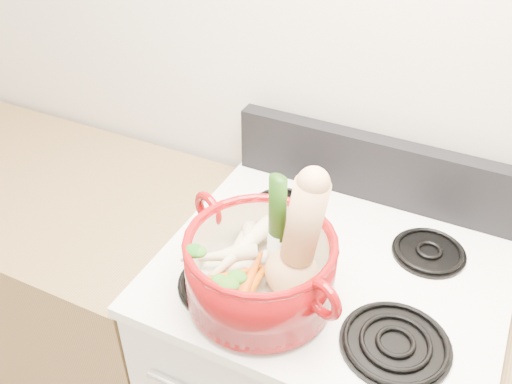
% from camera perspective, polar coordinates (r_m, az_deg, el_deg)
% --- Properties ---
extents(wall_back, '(3.50, 0.02, 2.60)m').
position_cam_1_polar(wall_back, '(1.44, 13.71, 11.90)').
color(wall_back, beige).
rests_on(wall_back, floor).
extents(cooktop, '(0.78, 0.67, 0.03)m').
position_cam_1_polar(cooktop, '(1.36, 7.63, -7.81)').
color(cooktop, white).
rests_on(cooktop, stove_body).
extents(control_backsplash, '(0.76, 0.05, 0.18)m').
position_cam_1_polar(control_backsplash, '(1.52, 11.83, 2.30)').
color(control_backsplash, black).
rests_on(control_backsplash, cooktop).
extents(counter_left, '(1.36, 0.65, 0.90)m').
position_cam_1_polar(counter_left, '(2.17, -21.35, -7.69)').
color(counter_left, olive).
rests_on(counter_left, floor).
extents(burner_front_left, '(0.22, 0.22, 0.02)m').
position_cam_1_polar(burner_front_left, '(1.29, -2.83, -8.98)').
color(burner_front_left, black).
rests_on(burner_front_left, cooktop).
extents(burner_front_right, '(0.22, 0.22, 0.02)m').
position_cam_1_polar(burner_front_right, '(1.21, 13.77, -14.46)').
color(burner_front_right, black).
rests_on(burner_front_right, cooktop).
extents(burner_back_left, '(0.17, 0.17, 0.02)m').
position_cam_1_polar(burner_back_left, '(1.49, 2.69, -1.53)').
color(burner_back_left, black).
rests_on(burner_back_left, cooktop).
extents(burner_back_right, '(0.17, 0.17, 0.02)m').
position_cam_1_polar(burner_back_right, '(1.42, 16.91, -5.67)').
color(burner_back_right, black).
rests_on(burner_back_right, cooktop).
extents(dutch_oven, '(0.41, 0.41, 0.15)m').
position_cam_1_polar(dutch_oven, '(1.19, 0.43, -7.68)').
color(dutch_oven, maroon).
rests_on(dutch_oven, burner_front_left).
extents(pot_handle_left, '(0.09, 0.05, 0.09)m').
position_cam_1_polar(pot_handle_left, '(1.26, -4.81, -1.71)').
color(pot_handle_left, maroon).
rests_on(pot_handle_left, dutch_oven).
extents(pot_handle_right, '(0.09, 0.05, 0.09)m').
position_cam_1_polar(pot_handle_right, '(1.07, 6.75, -10.62)').
color(pot_handle_right, maroon).
rests_on(pot_handle_right, dutch_oven).
extents(squash, '(0.17, 0.13, 0.30)m').
position_cam_1_polar(squash, '(1.12, 3.76, -4.57)').
color(squash, tan).
rests_on(squash, dutch_oven).
extents(leek, '(0.06, 0.06, 0.27)m').
position_cam_1_polar(leek, '(1.15, 2.12, -3.67)').
color(leek, beige).
rests_on(leek, dutch_oven).
extents(ginger, '(0.09, 0.08, 0.04)m').
position_cam_1_polar(ginger, '(1.25, 2.72, -6.94)').
color(ginger, tan).
rests_on(ginger, dutch_oven).
extents(parsnip_0, '(0.04, 0.20, 0.05)m').
position_cam_1_polar(parsnip_0, '(1.24, -2.66, -6.99)').
color(parsnip_0, beige).
rests_on(parsnip_0, dutch_oven).
extents(parsnip_1, '(0.16, 0.15, 0.05)m').
position_cam_1_polar(parsnip_1, '(1.23, -1.87, -7.40)').
color(parsnip_1, beige).
rests_on(parsnip_1, dutch_oven).
extents(parsnip_2, '(0.14, 0.21, 0.07)m').
position_cam_1_polar(parsnip_2, '(1.26, -0.67, -5.17)').
color(parsnip_2, beige).
rests_on(parsnip_2, dutch_oven).
extents(parsnip_3, '(0.17, 0.11, 0.05)m').
position_cam_1_polar(parsnip_3, '(1.23, -3.73, -6.28)').
color(parsnip_3, beige).
rests_on(parsnip_3, dutch_oven).
extents(parsnip_4, '(0.10, 0.24, 0.07)m').
position_cam_1_polar(parsnip_4, '(1.23, -1.56, -5.71)').
color(parsnip_4, '#F0E7C3').
rests_on(parsnip_4, dutch_oven).
extents(carrot_0, '(0.04, 0.15, 0.04)m').
position_cam_1_polar(carrot_0, '(1.18, -1.41, -10.42)').
color(carrot_0, '#BA5809').
rests_on(carrot_0, dutch_oven).
extents(carrot_1, '(0.13, 0.13, 0.05)m').
position_cam_1_polar(carrot_1, '(1.21, -2.67, -8.54)').
color(carrot_1, '#C64C09').
rests_on(carrot_1, dutch_oven).
extents(carrot_2, '(0.05, 0.20, 0.05)m').
position_cam_1_polar(carrot_2, '(1.17, -0.69, -9.91)').
color(carrot_2, '#CF630A').
rests_on(carrot_2, dutch_oven).
extents(carrot_3, '(0.12, 0.09, 0.04)m').
position_cam_1_polar(carrot_3, '(1.19, -2.48, -8.90)').
color(carrot_3, '#D65E0A').
rests_on(carrot_3, dutch_oven).
extents(carrot_4, '(0.05, 0.16, 0.04)m').
position_cam_1_polar(carrot_4, '(1.17, -0.57, -8.68)').
color(carrot_4, '#D9620A').
rests_on(carrot_4, dutch_oven).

